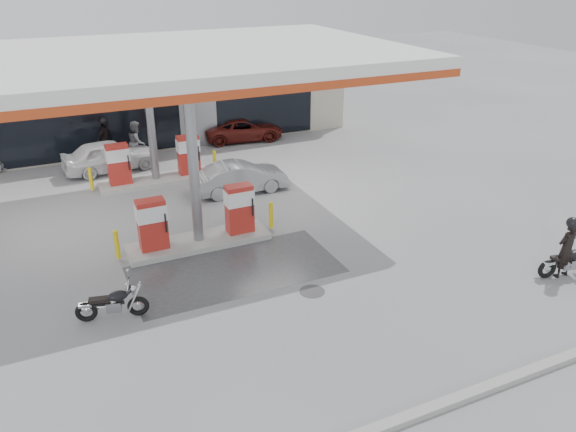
% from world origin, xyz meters
% --- Properties ---
extents(ground, '(90.00, 90.00, 0.00)m').
position_xyz_m(ground, '(0.00, 0.00, 0.00)').
color(ground, gray).
rests_on(ground, ground).
extents(wet_patch, '(6.00, 3.00, 0.00)m').
position_xyz_m(wet_patch, '(0.50, 0.00, 0.00)').
color(wet_patch, '#4C4C4F').
rests_on(wet_patch, ground).
extents(drain_cover, '(0.70, 0.70, 0.01)m').
position_xyz_m(drain_cover, '(2.00, -2.00, 0.00)').
color(drain_cover, '#38383A').
rests_on(drain_cover, ground).
extents(store_building, '(22.00, 8.22, 4.00)m').
position_xyz_m(store_building, '(0.01, 15.94, 2.01)').
color(store_building, beige).
rests_on(store_building, ground).
extents(canopy, '(16.00, 10.02, 5.51)m').
position_xyz_m(canopy, '(0.00, 5.00, 5.27)').
color(canopy, silver).
rests_on(canopy, ground).
extents(pump_island_near, '(5.14, 1.30, 1.78)m').
position_xyz_m(pump_island_near, '(0.00, 2.00, 0.71)').
color(pump_island_near, '#9E9E99').
rests_on(pump_island_near, ground).
extents(pump_island_far, '(5.14, 1.30, 1.78)m').
position_xyz_m(pump_island_far, '(0.00, 8.00, 0.71)').
color(pump_island_far, '#9E9E99').
rests_on(pump_island_far, ground).
extents(main_motorcycle, '(1.85, 0.79, 0.96)m').
position_xyz_m(main_motorcycle, '(9.04, -4.28, 0.42)').
color(main_motorcycle, black).
rests_on(main_motorcycle, ground).
extents(biker_main, '(0.64, 0.43, 1.73)m').
position_xyz_m(biker_main, '(8.85, -4.24, 0.87)').
color(biker_main, black).
rests_on(biker_main, ground).
extents(parked_motorcycle, '(1.79, 0.78, 0.93)m').
position_xyz_m(parked_motorcycle, '(-3.10, -1.01, 0.41)').
color(parked_motorcycle, black).
rests_on(parked_motorcycle, ground).
extents(sedan_white, '(4.09, 2.01, 1.34)m').
position_xyz_m(sedan_white, '(-1.43, 10.20, 0.67)').
color(sedan_white, silver).
rests_on(sedan_white, ground).
extents(attendant, '(0.90, 1.05, 1.87)m').
position_xyz_m(attendant, '(-0.16, 10.80, 0.93)').
color(attendant, '#5B5B60').
rests_on(attendant, ground).
extents(hatchback_silver, '(3.64, 1.38, 1.19)m').
position_xyz_m(hatchback_silver, '(2.77, 5.60, 0.59)').
color(hatchback_silver, gray).
rests_on(hatchback_silver, ground).
extents(parked_car_right, '(4.17, 2.33, 1.10)m').
position_xyz_m(parked_car_right, '(5.29, 12.00, 0.55)').
color(parked_car_right, '#5A1813').
rests_on(parked_car_right, ground).
extents(biker_walking, '(1.09, 1.05, 1.83)m').
position_xyz_m(biker_walking, '(-1.33, 11.80, 0.91)').
color(biker_walking, black).
rests_on(biker_walking, ground).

